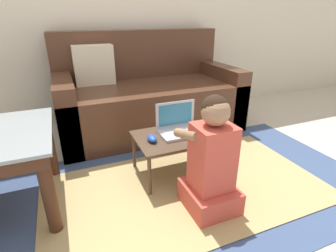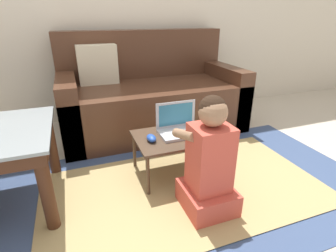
% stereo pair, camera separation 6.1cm
% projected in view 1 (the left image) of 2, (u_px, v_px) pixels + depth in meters
% --- Properties ---
extents(ground_plane, '(16.00, 16.00, 0.00)m').
position_uv_depth(ground_plane, '(174.00, 184.00, 1.81)').
color(ground_plane, beige).
extents(area_rug, '(2.54, 1.39, 0.01)m').
position_uv_depth(area_rug, '(186.00, 188.00, 1.75)').
color(area_rug, '#3D517A').
rests_on(area_rug, ground_plane).
extents(couch, '(1.71, 0.88, 0.93)m').
position_uv_depth(couch, '(147.00, 97.00, 2.61)').
color(couch, '#4C2D1E').
rests_on(couch, ground_plane).
extents(laptop_desk, '(0.54, 0.41, 0.30)m').
position_uv_depth(laptop_desk, '(174.00, 140.00, 1.83)').
color(laptop_desk, '#4C3828').
rests_on(laptop_desk, ground_plane).
extents(laptop, '(0.30, 0.20, 0.21)m').
position_uv_depth(laptop, '(179.00, 128.00, 1.85)').
color(laptop, '#B7BCC6').
rests_on(laptop, laptop_desk).
extents(computer_mouse, '(0.06, 0.10, 0.04)m').
position_uv_depth(computer_mouse, '(152.00, 138.00, 1.73)').
color(computer_mouse, '#234CB2').
rests_on(computer_mouse, laptop_desk).
extents(person_seated, '(0.28, 0.41, 0.70)m').
position_uv_depth(person_seated, '(211.00, 163.00, 1.48)').
color(person_seated, '#CC4C3D').
rests_on(person_seated, ground_plane).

